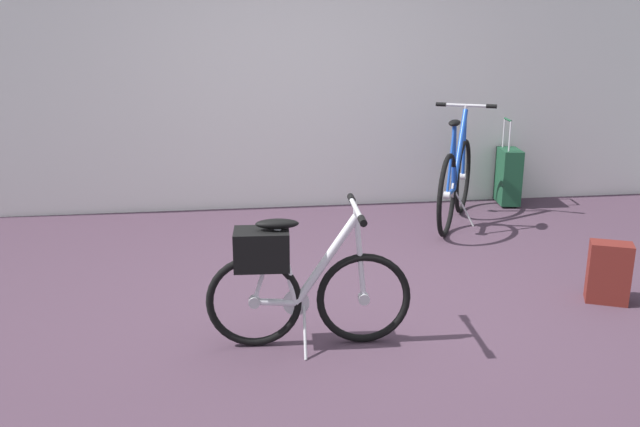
# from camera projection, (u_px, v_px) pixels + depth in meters

# --- Properties ---
(ground_plane) EXTENTS (7.33, 7.33, 0.00)m
(ground_plane) POSITION_uv_depth(u_px,v_px,m) (340.00, 308.00, 3.89)
(ground_plane) COLOR #473342
(back_wall) EXTENTS (7.33, 0.10, 2.69)m
(back_wall) POSITION_uv_depth(u_px,v_px,m) (294.00, 62.00, 5.90)
(back_wall) COLOR white
(back_wall) RESTS_ON ground_plane
(folding_bike_foreground) EXTENTS (1.07, 0.53, 0.76)m
(folding_bike_foreground) POSITION_uv_depth(u_px,v_px,m) (295.00, 279.00, 3.34)
(folding_bike_foreground) COLOR black
(folding_bike_foreground) RESTS_ON ground_plane
(display_bike_left) EXTENTS (0.78, 1.29, 1.01)m
(display_bike_left) POSITION_uv_depth(u_px,v_px,m) (456.00, 181.00, 5.55)
(display_bike_left) COLOR black
(display_bike_left) RESTS_ON ground_plane
(rolling_suitcase) EXTENTS (0.24, 0.39, 0.83)m
(rolling_suitcase) POSITION_uv_depth(u_px,v_px,m) (508.00, 176.00, 6.21)
(rolling_suitcase) COLOR #19472D
(rolling_suitcase) RESTS_ON ground_plane
(backpack_on_floor) EXTENTS (0.28, 0.25, 0.38)m
(backpack_on_floor) POSITION_uv_depth(u_px,v_px,m) (609.00, 273.00, 3.95)
(backpack_on_floor) COLOR maroon
(backpack_on_floor) RESTS_ON ground_plane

